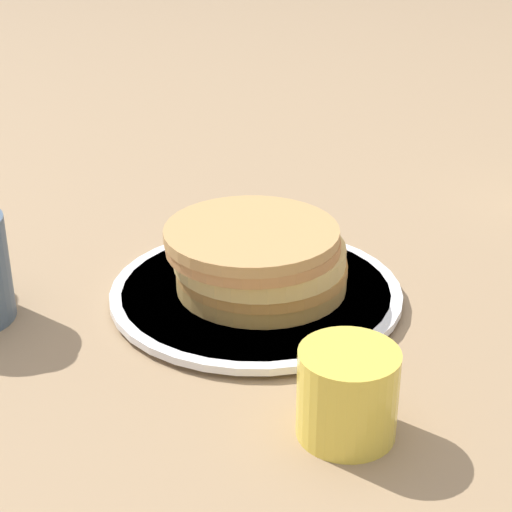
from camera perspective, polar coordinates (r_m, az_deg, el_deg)
The scene contains 4 objects.
ground_plane at distance 0.86m, azimuth 0.71°, elevation -2.08°, with size 4.00×4.00×0.00m, color #9E7F5B.
plate at distance 0.83m, azimuth 0.00°, elevation -2.48°, with size 0.28×0.28×0.01m.
pancake_stack at distance 0.81m, azimuth 0.14°, elevation -0.12°, with size 0.18×0.17×0.07m.
juice_glass at distance 0.64m, azimuth 6.12°, elevation -9.09°, with size 0.08×0.08×0.07m.
Camera 1 is at (-0.22, -0.73, 0.40)m, focal length 60.00 mm.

